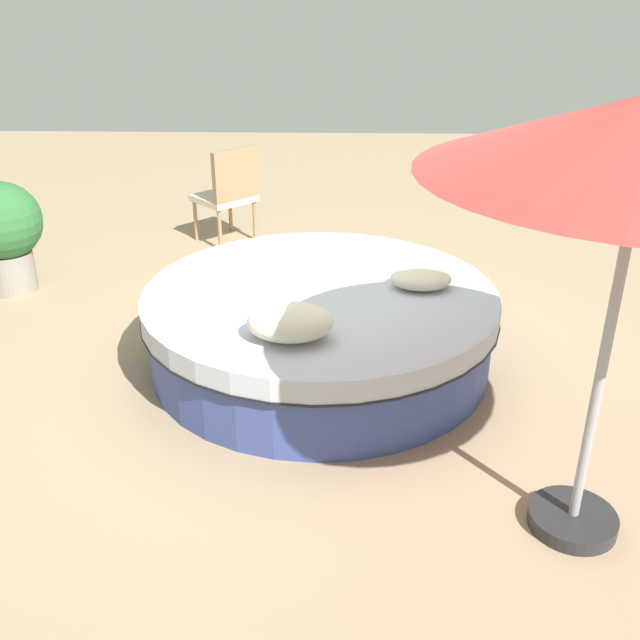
# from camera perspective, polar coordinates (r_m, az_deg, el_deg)

# --- Properties ---
(ground_plane) EXTENTS (16.00, 16.00, 0.00)m
(ground_plane) POSITION_cam_1_polar(r_m,az_deg,el_deg) (5.20, 0.00, -3.31)
(ground_plane) COLOR #9E8466
(round_bed) EXTENTS (2.44, 2.44, 0.56)m
(round_bed) POSITION_cam_1_polar(r_m,az_deg,el_deg) (5.07, 0.00, -0.50)
(round_bed) COLOR #38478C
(round_bed) RESTS_ON ground_plane
(throw_pillow_0) EXTENTS (0.51, 0.37, 0.22)m
(throw_pillow_0) POSITION_cam_1_polar(r_m,az_deg,el_deg) (4.27, -2.36, -0.17)
(throw_pillow_0) COLOR beige
(throw_pillow_0) RESTS_ON round_bed
(throw_pillow_1) EXTENTS (0.42, 0.30, 0.14)m
(throw_pillow_1) POSITION_cam_1_polar(r_m,az_deg,el_deg) (5.01, 7.94, 3.25)
(throw_pillow_1) COLOR beige
(throw_pillow_1) RESTS_ON round_bed
(patio_chair) EXTENTS (0.72, 0.72, 0.98)m
(patio_chair) POSITION_cam_1_polar(r_m,az_deg,el_deg) (7.38, -7.16, 10.19)
(patio_chair) COLOR #997A56
(patio_chair) RESTS_ON ground_plane
(planter) EXTENTS (0.66, 0.66, 0.96)m
(planter) POSITION_cam_1_polar(r_m,az_deg,el_deg) (6.71, -23.67, 6.57)
(planter) COLOR gray
(planter) RESTS_ON ground_plane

